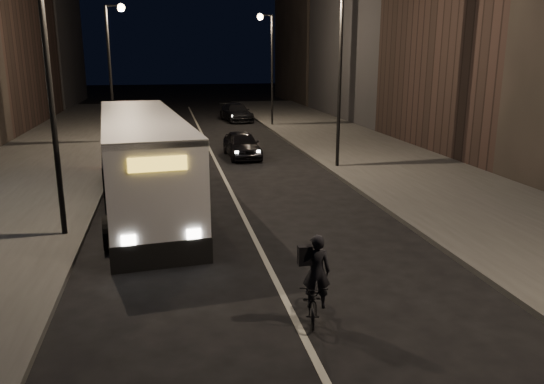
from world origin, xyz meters
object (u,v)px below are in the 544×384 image
cyclist_on_bicycle (314,290)px  car_far (236,112)px  streetlight_right_far (269,55)px  city_bus (142,157)px  car_mid (149,125)px  streetlight_left_far (113,55)px  streetlight_left_near (57,55)px  car_near (242,144)px  streetlight_right_mid (335,55)px

cyclist_on_bicycle → car_far: bearing=99.4°
streetlight_right_far → car_far: size_ratio=1.65×
city_bus → car_mid: size_ratio=3.07×
streetlight_right_far → streetlight_left_far: bearing=-150.6°
streetlight_left_near → cyclist_on_bicycle: size_ratio=4.27×
city_bus → cyclist_on_bicycle: size_ratio=6.59×
streetlight_left_near → city_bus: bearing=57.5°
streetlight_right_far → car_far: bearing=116.9°
streetlight_left_far → car_mid: (1.73, 3.32, -4.69)m
streetlight_left_far → car_near: (6.83, -6.13, -4.66)m
streetlight_left_near → car_mid: 21.90m
streetlight_right_mid → cyclist_on_bicycle: streetlight_right_mid is taller
city_bus → cyclist_on_bicycle: bearing=-74.3°
car_mid → cyclist_on_bicycle: bearing=104.0°
city_bus → car_mid: bearing=84.9°
city_bus → car_near: bearing=55.1°
streetlight_left_near → car_near: size_ratio=1.97×
streetlight_right_far → cyclist_on_bicycle: streetlight_right_far is taller
car_mid → car_far: (6.94, 6.60, 0.04)m
city_bus → car_far: city_bus is taller
streetlight_left_far → car_far: (8.68, 9.92, -4.65)m
streetlight_right_far → car_far: streetlight_right_far is taller
streetlight_right_far → city_bus: (-8.66, -20.86, -3.55)m
car_far → car_mid: bearing=-143.3°
streetlight_left_near → cyclist_on_bicycle: streetlight_left_near is taller
car_near → car_mid: 10.74m
car_near → car_far: bearing=81.3°
streetlight_left_near → car_near: (6.83, 11.87, -4.66)m
streetlight_right_mid → cyclist_on_bicycle: (-4.93, -14.30, -4.73)m
streetlight_right_mid → city_bus: (-8.66, -4.86, -3.55)m
car_near → car_mid: (-5.10, 9.45, -0.03)m
city_bus → car_near: 10.04m
streetlight_left_far → cyclist_on_bicycle: bearing=-76.7°
streetlight_right_mid → car_near: (-3.83, 3.87, -4.66)m
streetlight_right_far → streetlight_left_far: same height
car_near → car_mid: car_near is taller
streetlight_right_far → car_mid: bearing=-163.3°
city_bus → streetlight_left_far: bearing=91.8°
cyclist_on_bicycle → car_mid: cyclist_on_bicycle is taller
streetlight_left_far → car_mid: streetlight_left_far is taller
streetlight_right_mid → streetlight_left_far: size_ratio=1.00×
streetlight_right_far → car_near: 13.55m
streetlight_right_far → car_mid: (-8.93, -2.68, -4.69)m
streetlight_right_mid → city_bus: streetlight_right_mid is taller
car_near → streetlight_left_near: bearing=-122.1°
car_mid → car_far: size_ratio=0.83×
streetlight_right_far → streetlight_left_near: size_ratio=1.00×
car_near → city_bus: bearing=-121.2°
streetlight_left_near → city_bus: streetlight_left_near is taller
car_near → cyclist_on_bicycle: bearing=-95.7°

